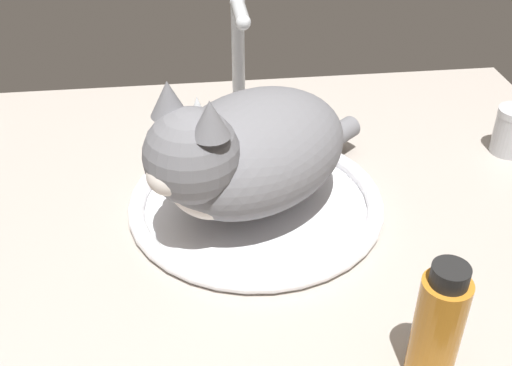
{
  "coord_description": "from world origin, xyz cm",
  "views": [
    {
      "loc": [
        -3.74,
        -66.49,
        52.41
      ],
      "look_at": [
        4.11,
        -1.27,
        7.0
      ],
      "focal_mm": 43.56,
      "sensor_mm": 36.0,
      "label": 1
    }
  ],
  "objects": [
    {
      "name": "cat",
      "position": [
        2.44,
        -2.68,
        12.61
      ],
      "size": [
        33.07,
        31.21,
        18.75
      ],
      "color": "slate",
      "rests_on": "sink_basin"
    },
    {
      "name": "metal_jar",
      "position": [
        43.43,
        8.26,
        6.6
      ],
      "size": [
        5.32,
        5.32,
        7.17
      ],
      "color": "#B2B5BA",
      "rests_on": "countertop"
    },
    {
      "name": "sink_basin",
      "position": [
        4.11,
        -1.27,
        3.93
      ],
      "size": [
        33.37,
        33.37,
        2.15
      ],
      "color": "white",
      "rests_on": "countertop"
    },
    {
      "name": "faucet",
      "position": [
        4.11,
        20.3,
        11.52
      ],
      "size": [
        16.45,
        11.31,
        21.3
      ],
      "color": "silver",
      "rests_on": "countertop"
    },
    {
      "name": "countertop",
      "position": [
        0.0,
        0.0,
        1.5
      ],
      "size": [
        109.56,
        75.55,
        3.0
      ],
      "primitive_type": "cube",
      "color": "#ADA399",
      "rests_on": "ground"
    },
    {
      "name": "amber_bottle",
      "position": [
        17.37,
        -29.72,
        9.51
      ],
      "size": [
        4.52,
        4.52,
        13.74
      ],
      "color": "#C67A23",
      "rests_on": "countertop"
    }
  ]
}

